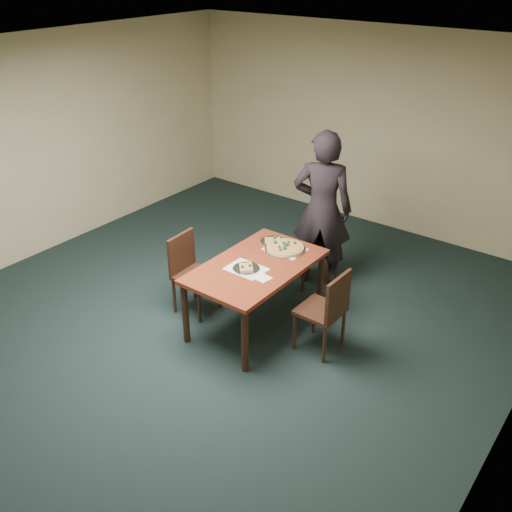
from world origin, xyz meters
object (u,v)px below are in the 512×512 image
Objects in this scene: chair_right at (327,308)px; diner at (322,210)px; dining_table at (256,272)px; slice_plate_far at (273,241)px; pizza_pan at (285,248)px; chair_left at (190,269)px; slice_plate_near at (246,268)px; chair_far at (313,243)px.

diner reaches higher than chair_right.
chair_right is at bearing 4.00° from dining_table.
slice_plate_far is (-0.22, -0.68, -0.20)m from diner.
pizza_pan reaches higher than slice_plate_far.
pizza_pan is at bearing -55.25° from chair_left.
slice_plate_far is at bearing 102.25° from slice_plate_near.
chair_far is at bearing 90.23° from slice_plate_near.
slice_plate_far is (0.61, 0.72, 0.25)m from chair_left.
chair_left is 1.00× the size of chair_right.
pizza_pan is at bearing 83.85° from dining_table.
slice_plate_near is (0.76, 0.05, 0.25)m from chair_left.
slice_plate_near is (-0.02, -0.14, 0.11)m from dining_table.
chair_far is 0.76m from pizza_pan.
chair_left is 0.97m from slice_plate_far.
chair_right is 1.14m from slice_plate_far.
pizza_pan is 0.23m from slice_plate_far.
slice_plate_near is at bearing -76.10° from chair_right.
chair_far is (-0.03, 1.18, -0.14)m from dining_table.
chair_far is 1.56m from chair_left.
pizza_pan is (-0.79, 0.40, 0.26)m from chair_right.
dining_table is 0.86m from chair_right.
chair_far is at bearing 96.12° from pizza_pan.
chair_right is at bearing -30.40° from chair_far.
pizza_pan is (0.08, -0.72, 0.26)m from chair_far.
slice_plate_far is at bearing 48.27° from diner.
pizza_pan reaches higher than slice_plate_near.
slice_plate_far reaches higher than dining_table.
chair_far is 2.02× the size of pizza_pan.
slice_plate_near is (0.01, -1.32, 0.25)m from chair_far.
pizza_pan is 1.60× the size of slice_plate_far.
slice_plate_far is (-0.14, -0.65, 0.25)m from chair_far.
dining_table is at bearing -72.55° from slice_plate_far.
chair_far and chair_right have the same top height.
diner reaches higher than chair_left.
diner is 1.36m from slice_plate_near.
diner is 0.77m from pizza_pan.
chair_left is at bearing -97.23° from chair_far.
chair_left is 1.08m from pizza_pan.
chair_far is 3.25× the size of slice_plate_far.
dining_table is 5.36× the size of slice_plate_near.
chair_far is at bearing -32.09° from chair_left.
dining_table is 1.65× the size of chair_right.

